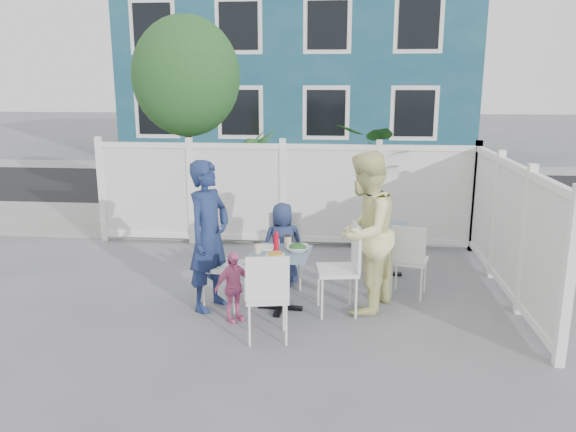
# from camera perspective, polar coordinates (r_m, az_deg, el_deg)

# --- Properties ---
(ground) EXTENTS (80.00, 80.00, 0.00)m
(ground) POSITION_cam_1_polar(r_m,az_deg,el_deg) (6.64, -3.59, -8.82)
(ground) COLOR slate
(near_sidewalk) EXTENTS (24.00, 2.60, 0.01)m
(near_sidewalk) POSITION_cam_1_polar(r_m,az_deg,el_deg) (10.22, -0.27, -0.72)
(near_sidewalk) COLOR gray
(near_sidewalk) RESTS_ON ground
(street) EXTENTS (24.00, 5.00, 0.01)m
(street) POSITION_cam_1_polar(r_m,az_deg,el_deg) (13.83, 1.27, 3.03)
(street) COLOR black
(street) RESTS_ON ground
(far_sidewalk) EXTENTS (24.00, 1.60, 0.01)m
(far_sidewalk) POSITION_cam_1_polar(r_m,az_deg,el_deg) (16.88, 2.05, 4.95)
(far_sidewalk) COLOR gray
(far_sidewalk) RESTS_ON ground
(building) EXTENTS (11.00, 6.00, 6.00)m
(building) POSITION_cam_1_polar(r_m,az_deg,el_deg) (20.12, 1.26, 14.90)
(building) COLOR navy
(building) RESTS_ON ground
(fence_back) EXTENTS (5.86, 0.08, 1.60)m
(fence_back) POSITION_cam_1_polar(r_m,az_deg,el_deg) (8.68, -0.54, 1.99)
(fence_back) COLOR white
(fence_back) RESTS_ON ground
(fence_right) EXTENTS (0.08, 3.66, 1.60)m
(fence_right) POSITION_cam_1_polar(r_m,az_deg,el_deg) (7.17, 21.56, -1.46)
(fence_right) COLOR white
(fence_right) RESTS_ON ground
(tree) EXTENTS (1.80, 1.62, 3.59)m
(tree) POSITION_cam_1_polar(r_m,az_deg,el_deg) (9.71, -10.31, 13.74)
(tree) COLOR #382316
(tree) RESTS_ON ground
(utility_cabinet) EXTENTS (0.66, 0.48, 1.20)m
(utility_cabinet) POSITION_cam_1_polar(r_m,az_deg,el_deg) (10.83, -13.69, 2.92)
(utility_cabinet) COLOR yellow
(utility_cabinet) RESTS_ON ground
(potted_shrub_a) EXTENTS (1.24, 1.24, 1.74)m
(potted_shrub_a) POSITION_cam_1_polar(r_m,az_deg,el_deg) (9.42, -3.47, 3.40)
(potted_shrub_a) COLOR #19411F
(potted_shrub_a) RESTS_ON ground
(potted_shrub_b) EXTENTS (2.22, 2.15, 1.89)m
(potted_shrub_b) POSITION_cam_1_polar(r_m,az_deg,el_deg) (9.20, 7.97, 3.53)
(potted_shrub_b) COLOR #19411F
(potted_shrub_b) RESTS_ON ground
(main_table) EXTENTS (0.69, 0.69, 0.68)m
(main_table) POSITION_cam_1_polar(r_m,az_deg,el_deg) (6.29, -0.79, -4.97)
(main_table) COLOR #486587
(main_table) RESTS_ON ground
(spare_table) EXTENTS (0.67, 0.67, 0.67)m
(spare_table) POSITION_cam_1_polar(r_m,az_deg,el_deg) (7.50, 9.75, -2.14)
(spare_table) COLOR #486587
(spare_table) RESTS_ON ground
(chair_left) EXTENTS (0.49, 0.50, 0.98)m
(chair_left) POSITION_cam_1_polar(r_m,az_deg,el_deg) (6.43, -7.24, -4.23)
(chair_left) COLOR white
(chair_left) RESTS_ON ground
(chair_right) EXTENTS (0.50, 0.52, 1.01)m
(chair_right) POSITION_cam_1_polar(r_m,az_deg,el_deg) (6.22, 5.82, -4.67)
(chair_right) COLOR white
(chair_right) RESTS_ON ground
(chair_back) EXTENTS (0.46, 0.44, 0.91)m
(chair_back) POSITION_cam_1_polar(r_m,az_deg,el_deg) (7.05, -0.26, -2.86)
(chair_back) COLOR white
(chair_back) RESTS_ON ground
(chair_near) EXTENTS (0.48, 0.47, 0.92)m
(chair_near) POSITION_cam_1_polar(r_m,az_deg,el_deg) (5.51, -2.13, -7.64)
(chair_near) COLOR white
(chair_near) RESTS_ON ground
(chair_spare) EXTENTS (0.50, 0.49, 0.90)m
(chair_spare) POSITION_cam_1_polar(r_m,az_deg,el_deg) (6.77, 12.15, -3.95)
(chair_spare) COLOR white
(chair_spare) RESTS_ON ground
(man) EXTENTS (0.62, 0.73, 1.69)m
(man) POSITION_cam_1_polar(r_m,az_deg,el_deg) (6.31, -8.05, -2.00)
(man) COLOR navy
(man) RESTS_ON ground
(woman) EXTENTS (0.98, 1.07, 1.80)m
(woman) POSITION_cam_1_polar(r_m,az_deg,el_deg) (6.23, 7.78, -1.71)
(woman) COLOR #DCDF50
(woman) RESTS_ON ground
(boy) EXTENTS (0.59, 0.47, 1.06)m
(boy) POSITION_cam_1_polar(r_m,az_deg,el_deg) (7.05, -0.55, -2.88)
(boy) COLOR navy
(boy) RESTS_ON ground
(toddler) EXTENTS (0.45, 0.45, 0.77)m
(toddler) POSITION_cam_1_polar(r_m,az_deg,el_deg) (6.06, -5.60, -7.17)
(toddler) COLOR pink
(toddler) RESTS_ON ground
(plate_main) EXTENTS (0.22, 0.22, 0.01)m
(plate_main) POSITION_cam_1_polar(r_m,az_deg,el_deg) (6.10, -1.31, -3.98)
(plate_main) COLOR white
(plate_main) RESTS_ON main_table
(plate_side) EXTENTS (0.23, 0.23, 0.02)m
(plate_side) POSITION_cam_1_polar(r_m,az_deg,el_deg) (6.38, -2.21, -3.20)
(plate_side) COLOR white
(plate_side) RESTS_ON main_table
(salad_bowl) EXTENTS (0.25, 0.25, 0.06)m
(salad_bowl) POSITION_cam_1_polar(r_m,az_deg,el_deg) (6.24, 0.97, -3.34)
(salad_bowl) COLOR white
(salad_bowl) RESTS_ON main_table
(coffee_cup_a) EXTENTS (0.08, 0.08, 0.12)m
(coffee_cup_a) POSITION_cam_1_polar(r_m,az_deg,el_deg) (6.18, -3.11, -3.25)
(coffee_cup_a) COLOR beige
(coffee_cup_a) RESTS_ON main_table
(coffee_cup_b) EXTENTS (0.08, 0.08, 0.12)m
(coffee_cup_b) POSITION_cam_1_polar(r_m,az_deg,el_deg) (6.41, -0.02, -2.60)
(coffee_cup_b) COLOR beige
(coffee_cup_b) RESTS_ON main_table
(ketchup_bottle) EXTENTS (0.06, 0.06, 0.19)m
(ketchup_bottle) POSITION_cam_1_polar(r_m,az_deg,el_deg) (6.26, -1.20, -2.68)
(ketchup_bottle) COLOR red
(ketchup_bottle) RESTS_ON main_table
(salt_shaker) EXTENTS (0.03, 0.03, 0.07)m
(salt_shaker) POSITION_cam_1_polar(r_m,az_deg,el_deg) (6.49, -0.98, -2.66)
(salt_shaker) COLOR white
(salt_shaker) RESTS_ON main_table
(pepper_shaker) EXTENTS (0.03, 0.03, 0.08)m
(pepper_shaker) POSITION_cam_1_polar(r_m,az_deg,el_deg) (6.47, -1.20, -2.67)
(pepper_shaker) COLOR black
(pepper_shaker) RESTS_ON main_table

